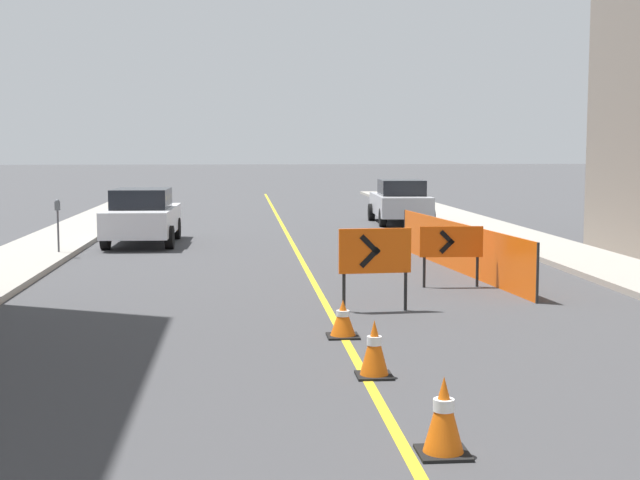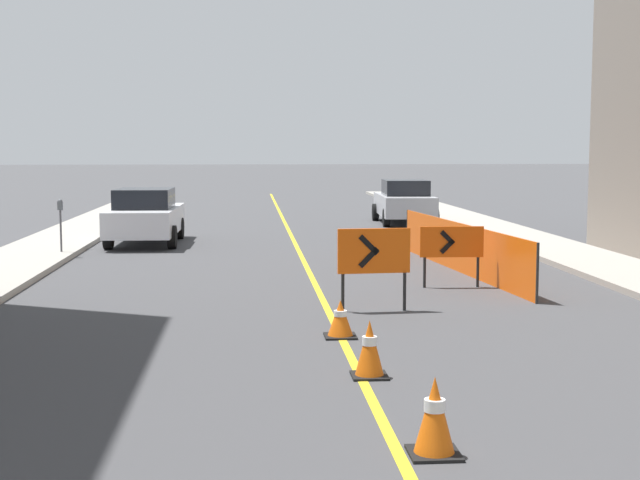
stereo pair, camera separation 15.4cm
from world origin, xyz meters
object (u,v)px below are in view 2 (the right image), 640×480
at_px(traffic_cone_fourth, 434,416).
at_px(parking_meter_far_curb, 60,215).
at_px(traffic_cone_fifth, 370,349).
at_px(traffic_cone_farthest, 340,319).
at_px(arrow_barricade_secondary, 452,244).
at_px(arrow_barricade_primary, 374,254).
at_px(parked_car_curb_near, 145,216).
at_px(parked_car_curb_mid, 404,202).

xyz_separation_m(traffic_cone_fourth, parking_meter_far_curb, (-6.35, 15.08, 0.71)).
xyz_separation_m(traffic_cone_fifth, traffic_cone_farthest, (-0.12, 2.27, -0.07)).
relative_size(traffic_cone_farthest, arrow_barricade_secondary, 0.44).
xyz_separation_m(traffic_cone_fourth, arrow_barricade_primary, (0.45, 7.04, 0.62)).
relative_size(traffic_cone_fifth, arrow_barricade_secondary, 0.55).
distance_m(traffic_cone_fourth, traffic_cone_farthest, 5.03).
height_order(traffic_cone_fifth, parked_car_curb_near, parked_car_curb_near).
relative_size(traffic_cone_farthest, parked_car_curb_near, 0.13).
distance_m(traffic_cone_fourth, parked_car_curb_mid, 24.49).
height_order(arrow_barricade_primary, parked_car_curb_near, parked_car_curb_near).
height_order(arrow_barricade_primary, parked_car_curb_mid, parked_car_curb_mid).
xyz_separation_m(traffic_cone_fourth, parked_car_curb_near, (-4.57, 17.94, 0.44)).
relative_size(traffic_cone_farthest, arrow_barricade_primary, 0.39).
xyz_separation_m(traffic_cone_farthest, arrow_barricade_primary, (0.77, 2.01, 0.71)).
relative_size(traffic_cone_fifth, arrow_barricade_primary, 0.50).
height_order(traffic_cone_farthest, parking_meter_far_curb, parking_meter_far_curb).
xyz_separation_m(traffic_cone_farthest, parking_meter_far_curb, (-6.03, 10.06, 0.80)).
distance_m(arrow_barricade_secondary, parked_car_curb_near, 10.93).
bearing_deg(traffic_cone_fifth, parked_car_curb_mid, 78.92).
height_order(traffic_cone_fifth, traffic_cone_farthest, traffic_cone_fifth).
xyz_separation_m(arrow_barricade_secondary, parked_car_curb_mid, (1.66, 14.70, -0.06)).
relative_size(arrow_barricade_secondary, parked_car_curb_mid, 0.29).
distance_m(traffic_cone_fourth, traffic_cone_fifth, 2.76).
height_order(arrow_barricade_secondary, parking_meter_far_curb, parking_meter_far_curb).
bearing_deg(traffic_cone_fourth, arrow_barricade_secondary, 76.18).
distance_m(arrow_barricade_primary, arrow_barricade_secondary, 3.07).
bearing_deg(parked_car_curb_mid, arrow_barricade_secondary, -93.83).
distance_m(traffic_cone_farthest, parking_meter_far_curb, 11.75).
distance_m(traffic_cone_fifth, parking_meter_far_curb, 13.79).
xyz_separation_m(arrow_barricade_primary, parked_car_curb_near, (-5.01, 10.91, -0.18)).
bearing_deg(traffic_cone_fourth, parked_car_curb_mid, 80.64).
bearing_deg(traffic_cone_fifth, parking_meter_far_curb, 116.48).
bearing_deg(parked_car_curb_near, traffic_cone_farthest, -70.51).
xyz_separation_m(parked_car_curb_mid, parking_meter_far_curb, (-10.33, -9.08, 0.27)).
bearing_deg(parking_meter_far_curb, arrow_barricade_secondary, -32.93).
height_order(traffic_cone_fourth, traffic_cone_farthest, traffic_cone_fourth).
bearing_deg(arrow_barricade_primary, traffic_cone_farthest, -115.27).
xyz_separation_m(traffic_cone_fourth, traffic_cone_fifth, (-0.21, 2.76, -0.01)).
height_order(traffic_cone_fourth, parked_car_curb_near, parked_car_curb_near).
height_order(traffic_cone_fifth, arrow_barricade_secondary, arrow_barricade_secondary).
bearing_deg(parked_car_curb_mid, parked_car_curb_near, -141.38).
relative_size(traffic_cone_fifth, parked_car_curb_mid, 0.16).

